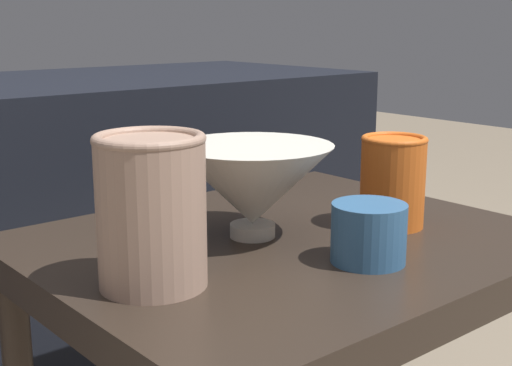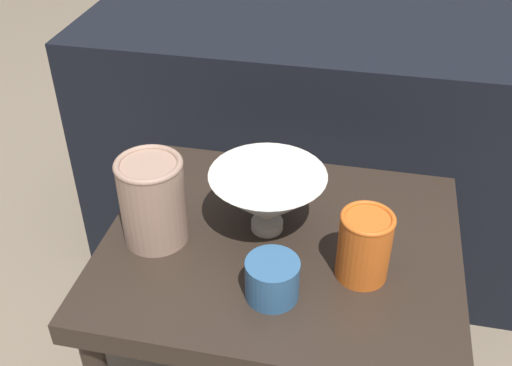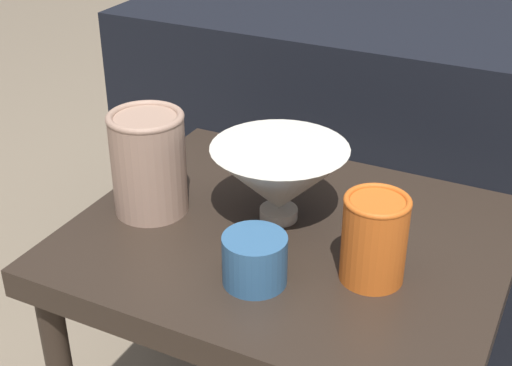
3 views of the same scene
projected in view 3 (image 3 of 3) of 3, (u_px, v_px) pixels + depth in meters
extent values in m
cube|color=#2D231C|center=(289.00, 245.00, 0.98)|extent=(0.58, 0.48, 0.04)
cylinder|color=#2D231C|center=(209.00, 268.00, 1.36)|extent=(0.04, 0.04, 0.46)
cylinder|color=#2D231C|center=(479.00, 348.00, 1.16)|extent=(0.04, 0.04, 0.46)
cube|color=black|center=(402.00, 166.00, 1.53)|extent=(1.15, 0.50, 0.65)
cylinder|color=silver|center=(279.00, 213.00, 1.00)|extent=(0.05, 0.05, 0.02)
cone|color=silver|center=(279.00, 179.00, 0.97)|extent=(0.19, 0.19, 0.09)
cylinder|color=tan|center=(149.00, 165.00, 0.99)|extent=(0.10, 0.10, 0.14)
torus|color=tan|center=(145.00, 117.00, 0.96)|extent=(0.11, 0.11, 0.01)
cylinder|color=orange|center=(374.00, 240.00, 0.85)|extent=(0.08, 0.08, 0.11)
torus|color=orange|center=(378.00, 201.00, 0.83)|extent=(0.08, 0.08, 0.01)
cylinder|color=#33608E|center=(255.00, 260.00, 0.86)|extent=(0.08, 0.08, 0.06)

